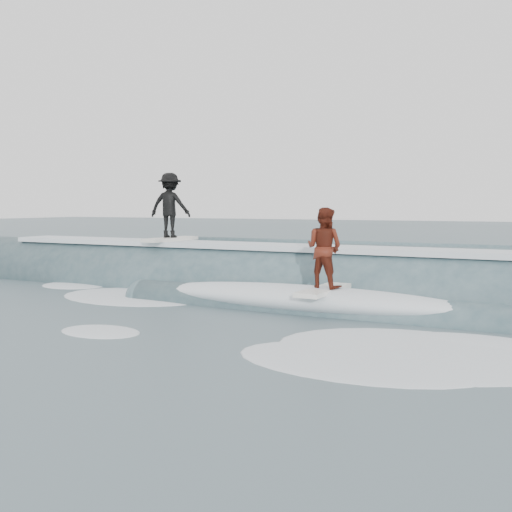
% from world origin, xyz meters
% --- Properties ---
extents(ground, '(160.00, 160.00, 0.00)m').
position_xyz_m(ground, '(0.00, 0.00, 0.00)').
color(ground, '#3C5358').
rests_on(ground, ground).
extents(breaking_wave, '(24.35, 4.06, 2.55)m').
position_xyz_m(breaking_wave, '(0.16, 3.15, 0.03)').
color(breaking_wave, '#344E57').
rests_on(breaking_wave, ground).
extents(surfer_black, '(1.35, 2.05, 2.02)m').
position_xyz_m(surfer_black, '(-3.34, 3.35, 2.35)').
color(surfer_black, silver).
rests_on(surfer_black, ground).
extents(surfer_red, '(0.99, 2.03, 1.89)m').
position_xyz_m(surfer_red, '(2.27, 1.15, 1.38)').
color(surfer_red, white).
rests_on(surfer_red, ground).
extents(whitewater, '(14.21, 6.40, 0.10)m').
position_xyz_m(whitewater, '(1.54, -0.64, 0.00)').
color(whitewater, silver).
rests_on(whitewater, ground).
extents(far_swells, '(40.68, 8.65, 0.80)m').
position_xyz_m(far_swells, '(-1.42, 17.65, 0.00)').
color(far_swells, '#344E57').
rests_on(far_swells, ground).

